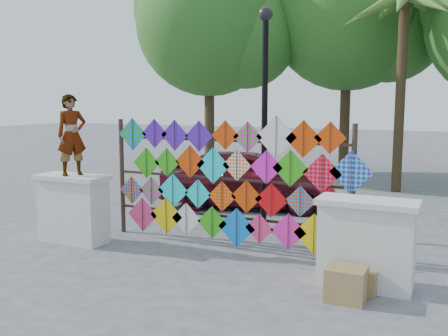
{
  "coord_description": "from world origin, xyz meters",
  "views": [
    {
      "loc": [
        3.82,
        -7.31,
        2.66
      ],
      "look_at": [
        0.07,
        0.6,
        1.48
      ],
      "focal_mm": 40.0,
      "sensor_mm": 36.0,
      "label": 1
    }
  ],
  "objects_px": {
    "kite_rack": "(229,182)",
    "vendor_woman": "(72,135)",
    "sedan": "(247,178)",
    "lamppost": "(265,99)"
  },
  "relations": [
    {
      "from": "kite_rack",
      "to": "vendor_woman",
      "type": "bearing_deg",
      "value": -161.52
    },
    {
      "from": "sedan",
      "to": "lamppost",
      "type": "distance_m",
      "value": 3.14
    },
    {
      "from": "vendor_woman",
      "to": "sedan",
      "type": "distance_m",
      "value": 4.82
    },
    {
      "from": "vendor_woman",
      "to": "lamppost",
      "type": "distance_m",
      "value": 3.75
    },
    {
      "from": "lamppost",
      "to": "kite_rack",
      "type": "bearing_deg",
      "value": -98.65
    },
    {
      "from": "sedan",
      "to": "lamppost",
      "type": "bearing_deg",
      "value": -162.03
    },
    {
      "from": "kite_rack",
      "to": "vendor_woman",
      "type": "xyz_separation_m",
      "value": [
        -2.77,
        -0.93,
        0.82
      ]
    },
    {
      "from": "sedan",
      "to": "vendor_woman",
      "type": "bearing_deg",
      "value": 145.71
    },
    {
      "from": "kite_rack",
      "to": "lamppost",
      "type": "height_order",
      "value": "lamppost"
    },
    {
      "from": "kite_rack",
      "to": "lamppost",
      "type": "xyz_separation_m",
      "value": [
        0.19,
        1.27,
        1.48
      ]
    }
  ]
}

